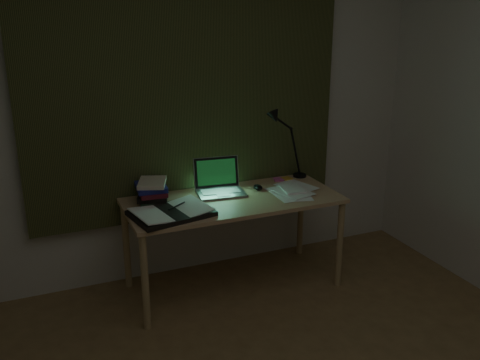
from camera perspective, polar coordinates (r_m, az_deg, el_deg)
The scene contains 11 objects.
wall_back at distance 3.70m, azimuth -5.80°, elevation 8.29°, with size 3.50×0.00×2.50m, color beige.
curtain at distance 3.63m, azimuth -5.71°, elevation 11.30°, with size 2.20×0.06×2.00m, color #2A3118.
desk at distance 3.69m, azimuth -0.73°, elevation -6.77°, with size 1.43×0.62×0.65m, color tan, non-canonical shape.
laptop at distance 3.61m, azimuth -2.05°, elevation 0.18°, with size 0.32×0.36×0.23m, color #A2A2A6, non-canonical shape.
open_textbook at distance 3.31m, azimuth -7.34°, elevation -3.43°, with size 0.47×0.34×0.04m, color white, non-canonical shape.
book_stack at distance 3.53m, azimuth -9.34°, elevation -1.14°, with size 0.19×0.23×0.15m, color white, non-canonical shape.
loose_papers at distance 3.72m, azimuth 4.83°, elevation -1.01°, with size 0.31×0.33×0.02m, color white, non-canonical shape.
mouse at distance 3.73m, azimuth 1.93°, elevation -0.78°, with size 0.06×0.09×0.03m, color black.
sticky_yellow at distance 3.95m, azimuth 4.97°, elevation 0.13°, with size 0.07×0.07×0.01m, color gold.
sticky_pink at distance 3.94m, azimuth 4.14°, elevation 0.07°, with size 0.07×0.07×0.01m, color #E759AD.
desk_lamp at distance 3.96m, azimuth 6.52°, elevation 4.03°, with size 0.35×0.28×0.53m, color black, non-canonical shape.
Camera 1 is at (-1.07, -1.49, 1.89)m, focal length 40.00 mm.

